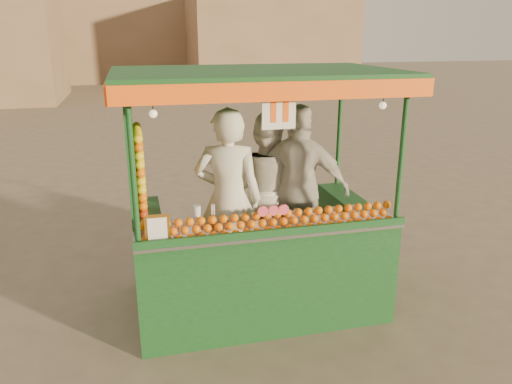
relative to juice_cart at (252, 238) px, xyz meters
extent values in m
plane|color=brown|center=(-0.17, 0.24, -0.83)|extent=(90.00, 90.00, 0.00)
cube|color=#8F6C51|center=(6.83, 24.24, 1.67)|extent=(9.00, 6.00, 5.00)
cube|color=#8F6C51|center=(-2.17, 30.24, 2.67)|extent=(14.00, 7.00, 7.00)
cube|color=#103C1A|center=(0.07, 0.13, -0.68)|extent=(2.59, 1.59, 0.30)
cylinder|color=black|center=(-0.82, 0.13, -0.65)|extent=(0.36, 0.10, 0.36)
cylinder|color=black|center=(0.97, 0.13, -0.65)|extent=(0.36, 0.10, 0.36)
cube|color=#103C1A|center=(0.07, -0.52, -0.14)|extent=(2.59, 0.30, 0.80)
cube|color=#103C1A|center=(-1.07, 0.23, -0.14)|extent=(0.30, 1.29, 0.80)
cube|color=#103C1A|center=(1.22, 0.23, -0.14)|extent=(0.30, 1.29, 0.80)
cube|color=#B2B2B7|center=(0.07, -0.49, 0.28)|extent=(2.59, 0.46, 0.03)
cylinder|color=#103C1A|center=(-1.17, -0.62, 0.96)|extent=(0.05, 0.05, 1.39)
cylinder|color=#103C1A|center=(1.32, -0.62, 0.96)|extent=(0.05, 0.05, 1.39)
cylinder|color=#103C1A|center=(-1.17, 0.88, 0.96)|extent=(0.05, 0.05, 1.39)
cylinder|color=#103C1A|center=(1.32, 0.88, 0.96)|extent=(0.05, 0.05, 1.39)
cube|color=#103C1A|center=(0.07, 0.13, 1.69)|extent=(2.79, 1.79, 0.08)
cube|color=#FF5B0E|center=(0.07, -0.77, 1.62)|extent=(2.79, 0.04, 0.16)
cube|color=#FF5B0E|center=(0.07, 1.02, 1.62)|extent=(2.79, 0.04, 0.16)
cube|color=#FF5B0E|center=(-1.32, 0.13, 1.62)|extent=(0.04, 1.79, 0.16)
cube|color=#FF5B0E|center=(1.47, 0.13, 1.62)|extent=(0.04, 1.79, 0.16)
cylinder|color=#F84B5D|center=(0.05, -0.62, 0.52)|extent=(0.10, 0.02, 0.10)
cube|color=orange|center=(-1.00, -0.62, 0.43)|extent=(0.22, 0.02, 0.28)
cube|color=white|center=(0.07, -0.69, 1.44)|extent=(0.30, 0.01, 0.30)
sphere|color=#FFE5B2|center=(-0.97, -0.55, 1.44)|extent=(0.07, 0.07, 0.07)
sphere|color=#FFE5B2|center=(1.12, -0.55, 1.44)|extent=(0.07, 0.07, 0.07)
imported|color=silver|center=(-0.23, 0.08, 0.42)|extent=(0.80, 0.65, 1.92)
imported|color=white|center=(0.30, 0.58, 0.35)|extent=(1.09, 1.06, 1.77)
imported|color=beige|center=(0.62, 0.29, 0.41)|extent=(1.19, 0.92, 1.89)
camera|label=1|loc=(-1.14, -4.75, 2.07)|focal=34.86mm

